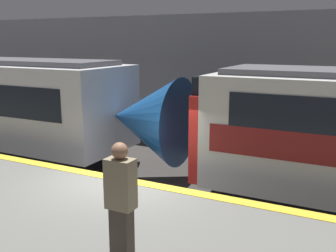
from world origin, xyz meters
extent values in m
plane|color=#33302D|center=(0.00, 0.00, 0.00)|extent=(120.00, 120.00, 0.00)
cube|color=slate|center=(0.00, -2.00, 0.54)|extent=(40.00, 4.00, 1.09)
cube|color=gold|center=(0.00, -0.15, 1.09)|extent=(40.00, 0.30, 0.01)
cube|color=gray|center=(0.00, 6.94, 2.51)|extent=(50.00, 0.15, 5.03)
cone|color=#195199|center=(-1.03, 2.71, 1.83)|extent=(2.20, 2.51, 2.51)
sphere|color=#F2EFCC|center=(-0.08, 2.71, 1.43)|extent=(0.20, 0.20, 0.20)
cube|color=red|center=(1.10, 2.71, 1.75)|extent=(0.25, 2.91, 2.11)
cube|color=black|center=(1.10, 2.71, 2.81)|extent=(0.25, 2.61, 0.85)
sphere|color=#EA4C42|center=(0.94, 2.05, 1.38)|extent=(0.18, 0.18, 0.18)
sphere|color=#EA4C42|center=(0.94, 3.38, 1.38)|extent=(0.18, 0.18, 0.18)
cube|color=#473D33|center=(1.84, -2.86, 1.48)|extent=(0.28, 0.20, 0.78)
cube|color=gray|center=(1.84, -2.86, 2.21)|extent=(0.38, 0.24, 0.68)
sphere|color=#9E7051|center=(1.84, -2.86, 2.66)|extent=(0.22, 0.22, 0.22)
camera|label=1|loc=(4.61, -6.91, 4.05)|focal=42.00mm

